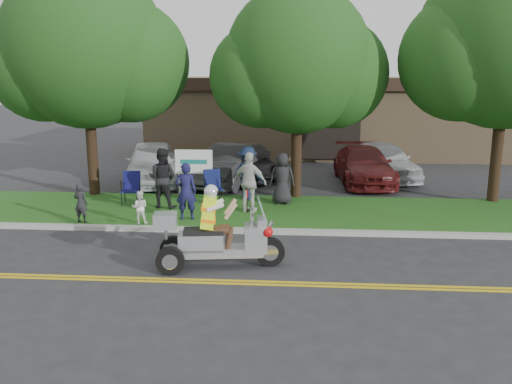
# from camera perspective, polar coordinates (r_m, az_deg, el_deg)

# --- Properties ---
(ground) EXTENTS (120.00, 120.00, 0.00)m
(ground) POSITION_cam_1_polar(r_m,az_deg,el_deg) (11.78, 1.60, -8.69)
(ground) COLOR #28282B
(ground) RESTS_ON ground
(centerline_near) EXTENTS (60.00, 0.10, 0.01)m
(centerline_near) POSITION_cam_1_polar(r_m,az_deg,el_deg) (11.24, 1.46, -9.73)
(centerline_near) COLOR gold
(centerline_near) RESTS_ON ground
(centerline_far) EXTENTS (60.00, 0.10, 0.01)m
(centerline_far) POSITION_cam_1_polar(r_m,az_deg,el_deg) (11.39, 1.50, -9.42)
(centerline_far) COLOR gold
(centerline_far) RESTS_ON ground
(curb) EXTENTS (60.00, 0.25, 0.12)m
(curb) POSITION_cam_1_polar(r_m,az_deg,el_deg) (14.64, 2.17, -4.16)
(curb) COLOR #A8A89E
(curb) RESTS_ON ground
(grass_verge) EXTENTS (60.00, 4.00, 0.10)m
(grass_verge) POSITION_cam_1_polar(r_m,az_deg,el_deg) (16.72, 2.45, -2.07)
(grass_verge) COLOR #294F15
(grass_verge) RESTS_ON ground
(commercial_building) EXTENTS (18.00, 8.20, 4.00)m
(commercial_building) POSITION_cam_1_polar(r_m,az_deg,el_deg) (30.07, 7.22, 8.11)
(commercial_building) COLOR #9E7F5B
(commercial_building) RESTS_ON ground
(tree_left) EXTENTS (6.62, 5.40, 7.78)m
(tree_left) POSITION_cam_1_polar(r_m,az_deg,el_deg) (19.30, -17.28, 13.71)
(tree_left) COLOR #332114
(tree_left) RESTS_ON ground
(tree_mid) EXTENTS (5.88, 4.80, 7.05)m
(tree_mid) POSITION_cam_1_polar(r_m,az_deg,el_deg) (18.21, 4.59, 13.02)
(tree_mid) COLOR #332114
(tree_mid) RESTS_ON ground
(tree_right) EXTENTS (6.86, 5.60, 8.07)m
(tree_right) POSITION_cam_1_polar(r_m,az_deg,el_deg) (19.18, 25.06, 13.67)
(tree_right) COLOR #332114
(tree_right) RESTS_ON ground
(business_sign) EXTENTS (1.25, 0.06, 1.75)m
(business_sign) POSITION_cam_1_polar(r_m,az_deg,el_deg) (18.15, -6.57, 2.90)
(business_sign) COLOR silver
(business_sign) RESTS_ON ground
(trike_scooter) EXTENTS (2.88, 1.06, 1.89)m
(trike_scooter) POSITION_cam_1_polar(r_m,az_deg,el_deg) (12.03, -4.47, -4.93)
(trike_scooter) COLOR black
(trike_scooter) RESTS_ON ground
(lawn_chair_a) EXTENTS (0.60, 0.62, 1.06)m
(lawn_chair_a) POSITION_cam_1_polar(r_m,az_deg,el_deg) (17.79, -13.01, 0.64)
(lawn_chair_a) COLOR black
(lawn_chair_a) RESTS_ON grass_verge
(lawn_chair_b) EXTENTS (0.72, 0.74, 1.06)m
(lawn_chair_b) POSITION_cam_1_polar(r_m,az_deg,el_deg) (17.68, -4.56, 0.85)
(lawn_chair_b) COLOR black
(lawn_chair_b) RESTS_ON grass_verge
(spectator_adult_left) EXTENTS (0.66, 0.49, 1.65)m
(spectator_adult_left) POSITION_cam_1_polar(r_m,az_deg,el_deg) (15.60, -7.38, 0.09)
(spectator_adult_left) COLOR #181843
(spectator_adult_left) RESTS_ON grass_verge
(spectator_adult_mid) EXTENTS (1.02, 0.85, 1.88)m
(spectator_adult_mid) POSITION_cam_1_polar(r_m,az_deg,el_deg) (17.07, -9.82, 1.46)
(spectator_adult_mid) COLOR black
(spectator_adult_mid) RESTS_ON grass_verge
(spectator_adult_right) EXTENTS (1.15, 0.74, 1.83)m
(spectator_adult_right) POSITION_cam_1_polar(r_m,az_deg,el_deg) (16.28, -0.67, 1.02)
(spectator_adult_right) COLOR beige
(spectator_adult_right) RESTS_ON grass_verge
(spectator_chair_a) EXTENTS (1.31, 1.07, 1.77)m
(spectator_chair_a) POSITION_cam_1_polar(r_m,az_deg,el_deg) (17.90, -0.87, 1.99)
(spectator_chair_a) COLOR #182545
(spectator_chair_a) RESTS_ON grass_verge
(spectator_chair_b) EXTENTS (0.84, 0.57, 1.67)m
(spectator_chair_b) POSITION_cam_1_polar(r_m,az_deg,el_deg) (17.34, 2.76, 1.45)
(spectator_chair_b) COLOR black
(spectator_chair_b) RESTS_ON grass_verge
(child_left) EXTENTS (0.45, 0.33, 1.12)m
(child_left) POSITION_cam_1_polar(r_m,az_deg,el_deg) (15.99, -17.97, -1.11)
(child_left) COLOR black
(child_left) RESTS_ON grass_verge
(child_right) EXTENTS (0.49, 0.40, 0.93)m
(child_right) POSITION_cam_1_polar(r_m,az_deg,el_deg) (15.46, -12.14, -1.59)
(child_right) COLOR white
(child_right) RESTS_ON grass_verge
(parked_car_far_left) EXTENTS (2.98, 5.12, 1.64)m
(parked_car_far_left) POSITION_cam_1_polar(r_m,az_deg,el_deg) (21.40, -10.86, 3.03)
(parked_car_far_left) COLOR silver
(parked_car_far_left) RESTS_ON ground
(parked_car_left) EXTENTS (2.91, 4.94, 1.54)m
(parked_car_left) POSITION_cam_1_polar(r_m,az_deg,el_deg) (20.82, -2.66, 2.84)
(parked_car_left) COLOR #29292B
(parked_car_left) RESTS_ON ground
(parked_car_mid) EXTENTS (3.15, 4.91, 1.26)m
(parked_car_mid) POSITION_cam_1_polar(r_m,az_deg,el_deg) (21.87, -1.01, 2.95)
(parked_car_mid) COLOR black
(parked_car_mid) RESTS_ON ground
(parked_car_right) EXTENTS (2.23, 4.92, 1.40)m
(parked_car_right) POSITION_cam_1_polar(r_m,az_deg,el_deg) (21.58, 11.28, 2.76)
(parked_car_right) COLOR #531313
(parked_car_right) RESTS_ON ground
(parked_car_far_right) EXTENTS (2.79, 4.81, 1.54)m
(parked_car_far_right) POSITION_cam_1_polar(r_m,az_deg,el_deg) (22.44, 13.24, 3.22)
(parked_car_far_right) COLOR #B7BBBF
(parked_car_far_right) RESTS_ON ground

